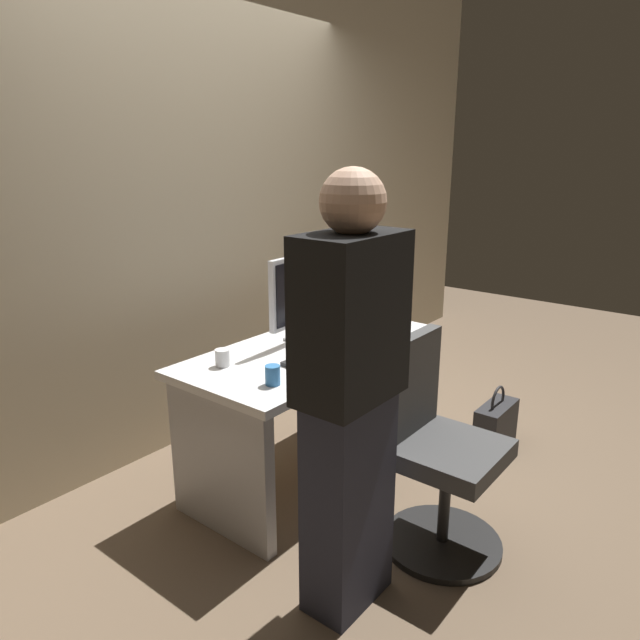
{
  "coord_description": "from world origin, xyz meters",
  "views": [
    {
      "loc": [
        -2.19,
        -1.79,
        1.69
      ],
      "look_at": [
        0.0,
        -0.05,
        0.87
      ],
      "focal_mm": 32.85,
      "sensor_mm": 36.0,
      "label": 1
    }
  ],
  "objects_px": {
    "monitor": "(305,291)",
    "office_chair": "(435,455)",
    "person_at_desk": "(350,400)",
    "book_stack": "(346,317)",
    "handbag": "(496,424)",
    "keyboard": "(321,355)",
    "mouse": "(355,338)",
    "desk": "(312,387)",
    "cell_phone": "(384,328)",
    "cup_near_keyboard": "(273,375)",
    "cup_by_monitor": "(222,358)"
  },
  "relations": [
    {
      "from": "monitor",
      "to": "office_chair",
      "type": "bearing_deg",
      "value": -102.57
    },
    {
      "from": "person_at_desk",
      "to": "book_stack",
      "type": "bearing_deg",
      "value": 36.54
    },
    {
      "from": "handbag",
      "to": "person_at_desk",
      "type": "bearing_deg",
      "value": -178.85
    },
    {
      "from": "handbag",
      "to": "book_stack",
      "type": "bearing_deg",
      "value": 125.39
    },
    {
      "from": "person_at_desk",
      "to": "keyboard",
      "type": "xyz_separation_m",
      "value": [
        0.54,
        0.56,
        -0.11
      ]
    },
    {
      "from": "monitor",
      "to": "mouse",
      "type": "height_order",
      "value": "monitor"
    },
    {
      "from": "book_stack",
      "to": "handbag",
      "type": "xyz_separation_m",
      "value": [
        0.51,
        -0.72,
        -0.64
      ]
    },
    {
      "from": "desk",
      "to": "cell_phone",
      "type": "distance_m",
      "value": 0.55
    },
    {
      "from": "monitor",
      "to": "cup_near_keyboard",
      "type": "xyz_separation_m",
      "value": [
        -0.57,
        -0.3,
        -0.21
      ]
    },
    {
      "from": "person_at_desk",
      "to": "cup_near_keyboard",
      "type": "height_order",
      "value": "person_at_desk"
    },
    {
      "from": "handbag",
      "to": "mouse",
      "type": "bearing_deg",
      "value": 141.73
    },
    {
      "from": "person_at_desk",
      "to": "cup_by_monitor",
      "type": "distance_m",
      "value": 0.86
    },
    {
      "from": "mouse",
      "to": "book_stack",
      "type": "height_order",
      "value": "book_stack"
    },
    {
      "from": "desk",
      "to": "handbag",
      "type": "xyz_separation_m",
      "value": [
        0.89,
        -0.66,
        -0.36
      ]
    },
    {
      "from": "keyboard",
      "to": "cup_by_monitor",
      "type": "bearing_deg",
      "value": 144.83
    },
    {
      "from": "cup_by_monitor",
      "to": "handbag",
      "type": "height_order",
      "value": "cup_by_monitor"
    },
    {
      "from": "monitor",
      "to": "keyboard",
      "type": "xyz_separation_m",
      "value": [
        -0.18,
        -0.24,
        -0.25
      ]
    },
    {
      "from": "desk",
      "to": "cup_near_keyboard",
      "type": "height_order",
      "value": "cup_near_keyboard"
    },
    {
      "from": "keyboard",
      "to": "cell_phone",
      "type": "height_order",
      "value": "keyboard"
    },
    {
      "from": "office_chair",
      "to": "cup_near_keyboard",
      "type": "xyz_separation_m",
      "value": [
        -0.37,
        0.6,
        0.34
      ]
    },
    {
      "from": "desk",
      "to": "person_at_desk",
      "type": "height_order",
      "value": "person_at_desk"
    },
    {
      "from": "desk",
      "to": "office_chair",
      "type": "xyz_separation_m",
      "value": [
        -0.12,
        -0.78,
        -0.07
      ]
    },
    {
      "from": "cell_phone",
      "to": "handbag",
      "type": "relative_size",
      "value": 0.38
    },
    {
      "from": "office_chair",
      "to": "handbag",
      "type": "xyz_separation_m",
      "value": [
        1.01,
        0.12,
        -0.29
      ]
    },
    {
      "from": "desk",
      "to": "cell_phone",
      "type": "xyz_separation_m",
      "value": [
        0.48,
        -0.13,
        0.23
      ]
    },
    {
      "from": "monitor",
      "to": "book_stack",
      "type": "xyz_separation_m",
      "value": [
        0.3,
        -0.05,
        -0.2
      ]
    },
    {
      "from": "cup_by_monitor",
      "to": "person_at_desk",
      "type": "bearing_deg",
      "value": -100.79
    },
    {
      "from": "keyboard",
      "to": "handbag",
      "type": "height_order",
      "value": "keyboard"
    },
    {
      "from": "desk",
      "to": "keyboard",
      "type": "distance_m",
      "value": 0.28
    },
    {
      "from": "monitor",
      "to": "cell_phone",
      "type": "xyz_separation_m",
      "value": [
        0.4,
        -0.24,
        -0.25
      ]
    },
    {
      "from": "desk",
      "to": "mouse",
      "type": "relative_size",
      "value": 14.24
    },
    {
      "from": "monitor",
      "to": "handbag",
      "type": "distance_m",
      "value": 1.4
    },
    {
      "from": "office_chair",
      "to": "cup_by_monitor",
      "type": "xyz_separation_m",
      "value": [
        -0.35,
        0.93,
        0.33
      ]
    },
    {
      "from": "monitor",
      "to": "keyboard",
      "type": "distance_m",
      "value": 0.39
    },
    {
      "from": "keyboard",
      "to": "cup_by_monitor",
      "type": "height_order",
      "value": "cup_by_monitor"
    },
    {
      "from": "book_stack",
      "to": "cell_phone",
      "type": "distance_m",
      "value": 0.22
    },
    {
      "from": "book_stack",
      "to": "handbag",
      "type": "relative_size",
      "value": 0.61
    },
    {
      "from": "desk",
      "to": "keyboard",
      "type": "height_order",
      "value": "keyboard"
    },
    {
      "from": "book_stack",
      "to": "handbag",
      "type": "height_order",
      "value": "book_stack"
    },
    {
      "from": "cup_by_monitor",
      "to": "book_stack",
      "type": "height_order",
      "value": "book_stack"
    },
    {
      "from": "book_stack",
      "to": "cup_near_keyboard",
      "type": "bearing_deg",
      "value": -164.11
    },
    {
      "from": "office_chair",
      "to": "cell_phone",
      "type": "distance_m",
      "value": 0.94
    },
    {
      "from": "book_stack",
      "to": "cell_phone",
      "type": "xyz_separation_m",
      "value": [
        0.1,
        -0.19,
        -0.05
      ]
    },
    {
      "from": "desk",
      "to": "cup_near_keyboard",
      "type": "distance_m",
      "value": 0.59
    },
    {
      "from": "office_chair",
      "to": "cell_phone",
      "type": "relative_size",
      "value": 6.53
    },
    {
      "from": "desk",
      "to": "mouse",
      "type": "height_order",
      "value": "mouse"
    },
    {
      "from": "person_at_desk",
      "to": "handbag",
      "type": "xyz_separation_m",
      "value": [
        1.53,
        0.03,
        -0.7
      ]
    },
    {
      "from": "person_at_desk",
      "to": "cup_near_keyboard",
      "type": "distance_m",
      "value": 0.53
    },
    {
      "from": "cup_near_keyboard",
      "to": "cell_phone",
      "type": "bearing_deg",
      "value": 3.42
    },
    {
      "from": "office_chair",
      "to": "cup_near_keyboard",
      "type": "height_order",
      "value": "office_chair"
    }
  ]
}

